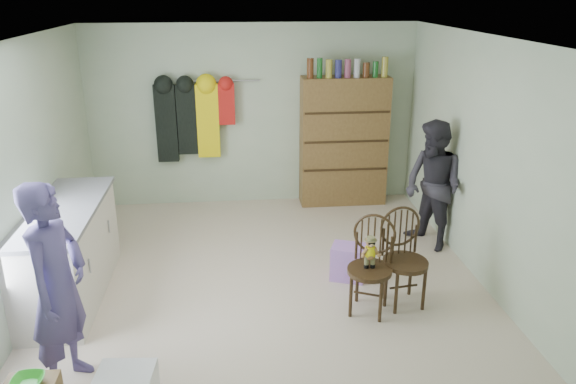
{
  "coord_description": "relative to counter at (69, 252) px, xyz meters",
  "views": [
    {
      "loc": [
        -0.31,
        -5.19,
        2.93
      ],
      "look_at": [
        0.25,
        0.2,
        0.95
      ],
      "focal_mm": 35.0,
      "sensor_mm": 36.0,
      "label": 1
    }
  ],
  "objects": [
    {
      "name": "ground_plane",
      "position": [
        1.95,
        0.0,
        -0.47
      ],
      "size": [
        5.0,
        5.0,
        0.0
      ],
      "primitive_type": "plane",
      "color": "beige",
      "rests_on": "ground"
    },
    {
      "name": "bowl",
      "position": [
        0.26,
        -2.02,
        0.04
      ],
      "size": [
        0.21,
        0.21,
        0.05
      ],
      "primitive_type": "imported",
      "color": "green",
      "rests_on": "stool"
    },
    {
      "name": "room_walls",
      "position": [
        1.95,
        0.53,
        1.11
      ],
      "size": [
        5.0,
        5.0,
        5.0
      ],
      "color": "beige",
      "rests_on": "ground"
    },
    {
      "name": "chair_front",
      "position": [
        2.9,
        -0.57,
        0.06
      ],
      "size": [
        0.56,
        0.56,
        0.95
      ],
      "rotation": [
        0.0,
        0.0,
        -0.43
      ],
      "color": "#352312",
      "rests_on": "ground"
    },
    {
      "name": "person_left",
      "position": [
        0.32,
        -1.37,
        0.36
      ],
      "size": [
        0.53,
        0.68,
        1.67
      ],
      "primitive_type": "imported",
      "rotation": [
        0.0,
        0.0,
        1.34
      ],
      "color": "#4F447C",
      "rests_on": "ground"
    },
    {
      "name": "dresser",
      "position": [
        3.2,
        2.3,
        0.45
      ],
      "size": [
        1.2,
        0.39,
        2.07
      ],
      "color": "brown",
      "rests_on": "ground"
    },
    {
      "name": "person_right",
      "position": [
        3.95,
        0.74,
        0.29
      ],
      "size": [
        0.84,
        0.92,
        1.53
      ],
      "primitive_type": "imported",
      "rotation": [
        0.0,
        0.0,
        -1.13
      ],
      "color": "#2D2B33",
      "rests_on": "ground"
    },
    {
      "name": "chair_far",
      "position": [
        3.25,
        -0.46,
        0.05
      ],
      "size": [
        0.48,
        0.48,
        0.97
      ],
      "rotation": [
        0.0,
        0.0,
        0.14
      ],
      "color": "#352312",
      "rests_on": "ground"
    },
    {
      "name": "coat_rack",
      "position": [
        1.12,
        2.38,
        0.78
      ],
      "size": [
        1.42,
        0.12,
        1.09
      ],
      "color": "#99999E",
      "rests_on": "ground"
    },
    {
      "name": "striped_bag",
      "position": [
        2.83,
        0.05,
        -0.29
      ],
      "size": [
        0.43,
        0.38,
        0.37
      ],
      "primitive_type": "cube",
      "rotation": [
        0.0,
        0.0,
        -0.36
      ],
      "color": "#E572CA",
      "rests_on": "ground"
    },
    {
      "name": "counter",
      "position": [
        0.0,
        0.0,
        0.0
      ],
      "size": [
        0.64,
        1.86,
        0.94
      ],
      "color": "silver",
      "rests_on": "ground"
    }
  ]
}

